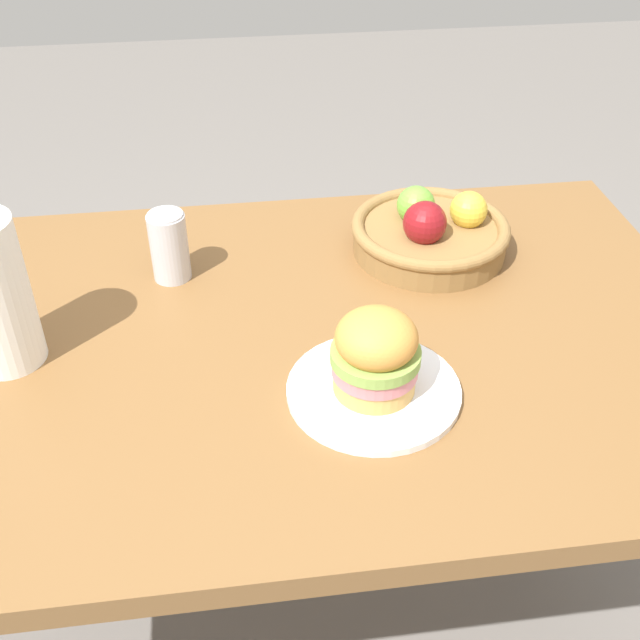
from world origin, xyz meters
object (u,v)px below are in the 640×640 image
(plate, at_px, (374,390))
(fruit_basket, at_px, (430,232))
(soda_can, at_px, (169,246))
(sandwich, at_px, (376,353))

(plate, xyz_separation_m, fruit_basket, (0.18, 0.37, 0.03))
(soda_can, relative_size, fruit_basket, 0.43)
(sandwich, bearing_deg, fruit_basket, 64.78)
(sandwich, height_order, fruit_basket, sandwich)
(plate, bearing_deg, soda_can, 130.12)
(plate, height_order, soda_can, soda_can)
(plate, height_order, fruit_basket, fruit_basket)
(soda_can, distance_m, fruit_basket, 0.47)
(sandwich, height_order, soda_can, sandwich)
(fruit_basket, bearing_deg, sandwich, -115.22)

